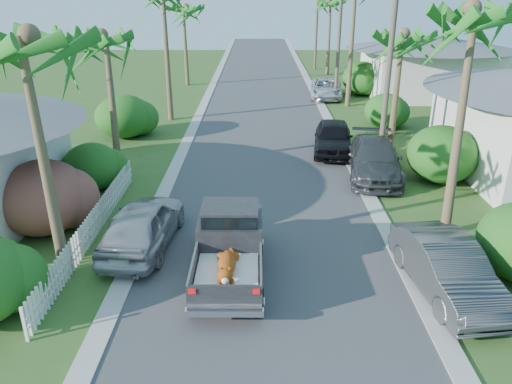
{
  "coord_description": "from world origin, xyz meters",
  "views": [
    {
      "loc": [
        -0.32,
        -9.94,
        8.14
      ],
      "look_at": [
        -0.38,
        6.26,
        1.4
      ],
      "focal_mm": 35.0,
      "sensor_mm": 36.0,
      "label": 1
    }
  ],
  "objects_px": {
    "parked_car_rn": "(447,268)",
    "parked_car_ln": "(143,225)",
    "palm_l_a": "(23,37)",
    "parked_car_rm": "(375,159)",
    "palm_l_b": "(105,36)",
    "parked_car_rd": "(326,89)",
    "utility_pole_b": "(389,70)",
    "pickup_truck": "(230,241)",
    "palm_l_d": "(183,7)",
    "parked_car_rf": "(333,137)",
    "palm_r_a": "(478,11)",
    "house_right_far": "(427,68)",
    "palm_r_b": "(402,34)",
    "utility_pole_c": "(339,37)",
    "utility_pole_d": "(317,23)",
    "palm_r_d": "(331,1)"
  },
  "relations": [
    {
      "from": "palm_l_a",
      "to": "utility_pole_d",
      "type": "xyz_separation_m",
      "value": [
        11.8,
        40.0,
        -2.33
      ]
    },
    {
      "from": "utility_pole_d",
      "to": "palm_l_a",
      "type": "bearing_deg",
      "value": -106.44
    },
    {
      "from": "parked_car_rn",
      "to": "parked_car_ln",
      "type": "bearing_deg",
      "value": 156.86
    },
    {
      "from": "parked_car_ln",
      "to": "parked_car_rm",
      "type": "bearing_deg",
      "value": -138.39
    },
    {
      "from": "parked_car_rn",
      "to": "palm_l_a",
      "type": "bearing_deg",
      "value": 168.85
    },
    {
      "from": "parked_car_rm",
      "to": "parked_car_ln",
      "type": "bearing_deg",
      "value": -135.75
    },
    {
      "from": "parked_car_rn",
      "to": "palm_r_a",
      "type": "height_order",
      "value": "palm_r_a"
    },
    {
      "from": "parked_car_rf",
      "to": "palm_l_b",
      "type": "height_order",
      "value": "palm_l_b"
    },
    {
      "from": "pickup_truck",
      "to": "palm_r_a",
      "type": "height_order",
      "value": "palm_r_a"
    },
    {
      "from": "parked_car_rf",
      "to": "palm_l_d",
      "type": "xyz_separation_m",
      "value": [
        -10.1,
        18.92,
        5.63
      ]
    },
    {
      "from": "parked_car_ln",
      "to": "palm_l_d",
      "type": "xyz_separation_m",
      "value": [
        -2.38,
        29.18,
        5.62
      ]
    },
    {
      "from": "parked_car_rd",
      "to": "palm_r_a",
      "type": "relative_size",
      "value": 0.58
    },
    {
      "from": "palm_l_a",
      "to": "palm_l_b",
      "type": "relative_size",
      "value": 1.11
    },
    {
      "from": "parked_car_rn",
      "to": "parked_car_rm",
      "type": "distance_m",
      "value": 9.39
    },
    {
      "from": "parked_car_rn",
      "to": "palm_l_a",
      "type": "relative_size",
      "value": 0.57
    },
    {
      "from": "parked_car_rn",
      "to": "parked_car_rm",
      "type": "relative_size",
      "value": 0.85
    },
    {
      "from": "parked_car_rm",
      "to": "palm_r_b",
      "type": "relative_size",
      "value": 0.77
    },
    {
      "from": "palm_l_b",
      "to": "palm_l_d",
      "type": "xyz_separation_m",
      "value": [
        0.3,
        22.0,
        0.29
      ]
    },
    {
      "from": "palm_l_b",
      "to": "utility_pole_b",
      "type": "xyz_separation_m",
      "value": [
        12.4,
        1.0,
        -1.55
      ]
    },
    {
      "from": "parked_car_rn",
      "to": "parked_car_rf",
      "type": "height_order",
      "value": "parked_car_rf"
    },
    {
      "from": "pickup_truck",
      "to": "palm_l_d",
      "type": "height_order",
      "value": "palm_l_d"
    },
    {
      "from": "parked_car_ln",
      "to": "palm_r_b",
      "type": "height_order",
      "value": "palm_r_b"
    },
    {
      "from": "parked_car_rf",
      "to": "utility_pole_d",
      "type": "xyz_separation_m",
      "value": [
        2.0,
        27.92,
        3.79
      ]
    },
    {
      "from": "parked_car_ln",
      "to": "utility_pole_c",
      "type": "distance_m",
      "value": 25.41
    },
    {
      "from": "parked_car_rf",
      "to": "palm_l_d",
      "type": "bearing_deg",
      "value": 125.52
    },
    {
      "from": "pickup_truck",
      "to": "utility_pole_b",
      "type": "bearing_deg",
      "value": 55.09
    },
    {
      "from": "parked_car_rn",
      "to": "palm_r_b",
      "type": "xyz_separation_m",
      "value": [
        1.6,
        12.82,
        5.17
      ]
    },
    {
      "from": "palm_l_b",
      "to": "palm_r_d",
      "type": "distance_m",
      "value": 31.0
    },
    {
      "from": "parked_car_rn",
      "to": "palm_l_a",
      "type": "distance_m",
      "value": 12.81
    },
    {
      "from": "parked_car_rn",
      "to": "utility_pole_c",
      "type": "xyz_separation_m",
      "value": [
        0.6,
        25.82,
        3.82
      ]
    },
    {
      "from": "palm_r_b",
      "to": "utility_pole_c",
      "type": "distance_m",
      "value": 13.11
    },
    {
      "from": "utility_pole_c",
      "to": "utility_pole_d",
      "type": "xyz_separation_m",
      "value": [
        0.0,
        15.0,
        0.0
      ]
    },
    {
      "from": "parked_car_rd",
      "to": "palm_l_d",
      "type": "bearing_deg",
      "value": 162.67
    },
    {
      "from": "parked_car_rm",
      "to": "palm_l_b",
      "type": "height_order",
      "value": "palm_l_b"
    },
    {
      "from": "parked_car_rn",
      "to": "house_right_far",
      "type": "xyz_separation_m",
      "value": [
        8.0,
        27.82,
        1.34
      ]
    },
    {
      "from": "palm_l_a",
      "to": "utility_pole_b",
      "type": "relative_size",
      "value": 0.91
    },
    {
      "from": "utility_pole_d",
      "to": "parked_car_rf",
      "type": "bearing_deg",
      "value": -94.1
    },
    {
      "from": "palm_r_a",
      "to": "parked_car_ln",
      "type": "bearing_deg",
      "value": -173.56
    },
    {
      "from": "parked_car_rf",
      "to": "house_right_far",
      "type": "xyz_separation_m",
      "value": [
        9.4,
        14.92,
        1.31
      ]
    },
    {
      "from": "parked_car_rd",
      "to": "utility_pole_b",
      "type": "bearing_deg",
      "value": -81.28
    },
    {
      "from": "pickup_truck",
      "to": "palm_r_a",
      "type": "xyz_separation_m",
      "value": [
        7.45,
        2.67,
        6.41
      ]
    },
    {
      "from": "palm_r_b",
      "to": "utility_pole_c",
      "type": "xyz_separation_m",
      "value": [
        -1.0,
        13.0,
        -1.35
      ]
    },
    {
      "from": "parked_car_rn",
      "to": "utility_pole_d",
      "type": "bearing_deg",
      "value": 82.18
    },
    {
      "from": "pickup_truck",
      "to": "palm_l_a",
      "type": "bearing_deg",
      "value": -176.31
    },
    {
      "from": "parked_car_rm",
      "to": "palm_l_b",
      "type": "bearing_deg",
      "value": -174.33
    },
    {
      "from": "pickup_truck",
      "to": "parked_car_rn",
      "type": "height_order",
      "value": "pickup_truck"
    },
    {
      "from": "palm_l_a",
      "to": "palm_l_d",
      "type": "distance_m",
      "value": 31.01
    },
    {
      "from": "parked_car_rm",
      "to": "parked_car_rd",
      "type": "distance_m",
      "value": 17.34
    },
    {
      "from": "house_right_far",
      "to": "utility_pole_d",
      "type": "distance_m",
      "value": 15.16
    },
    {
      "from": "utility_pole_b",
      "to": "parked_car_rf",
      "type": "bearing_deg",
      "value": 133.88
    }
  ]
}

